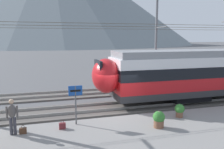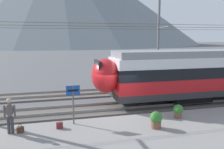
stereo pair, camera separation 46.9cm
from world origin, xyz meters
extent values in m
plane|color=#565659|center=(0.00, 0.00, 0.00)|extent=(400.00, 400.00, 0.00)
cube|color=gray|center=(0.00, -4.81, 0.15)|extent=(120.00, 7.61, 0.31)
cube|color=#5B5651|center=(0.00, 1.37, 0.06)|extent=(120.00, 3.00, 0.12)
cube|color=gray|center=(0.00, 0.65, 0.20)|extent=(120.00, 0.07, 0.16)
cube|color=gray|center=(0.00, 2.09, 0.20)|extent=(120.00, 0.07, 0.16)
cube|color=#5B5651|center=(0.00, 5.94, 0.06)|extent=(120.00, 3.00, 0.12)
cube|color=gray|center=(0.00, 5.23, 0.20)|extent=(120.00, 0.07, 0.16)
cube|color=gray|center=(0.00, 6.66, 0.20)|extent=(120.00, 0.07, 0.16)
cube|color=black|center=(5.64, 1.37, 0.49)|extent=(2.80, 2.28, 0.42)
ellipsoid|color=red|center=(-0.40, 1.37, 2.27)|extent=(1.80, 2.62, 2.25)
cube|color=black|center=(-0.90, 1.37, 2.70)|extent=(0.16, 1.71, 1.19)
cylinder|color=#473823|center=(8.51, 1.37, 5.63)|extent=(45.96, 0.02, 0.02)
cylinder|color=slate|center=(6.36, 7.81, 4.18)|extent=(0.24, 0.24, 8.36)
cube|color=slate|center=(6.36, 6.88, 5.71)|extent=(0.10, 2.17, 0.10)
cylinder|color=#473823|center=(6.36, 5.94, 5.46)|extent=(45.96, 0.02, 0.02)
cylinder|color=#59595B|center=(-2.77, -1.61, 1.32)|extent=(0.08, 0.08, 2.03)
cube|color=#19479E|center=(-2.77, -1.61, 2.08)|extent=(0.70, 0.06, 0.50)
cube|color=black|center=(-2.77, -1.65, 2.08)|extent=(0.52, 0.01, 0.10)
cylinder|color=#383842|center=(-5.81, -2.14, 0.72)|extent=(0.14, 0.14, 0.82)
cylinder|color=#383842|center=(-5.65, -2.14, 0.72)|extent=(0.14, 0.14, 0.82)
ellipsoid|color=#514C4C|center=(-5.73, -2.14, 1.44)|extent=(0.36, 0.22, 0.62)
sphere|color=tan|center=(-5.73, -2.14, 1.89)|extent=(0.22, 0.22, 0.22)
cylinder|color=#514C4C|center=(-5.95, -2.14, 1.39)|extent=(0.09, 0.09, 0.58)
cylinder|color=#514C4C|center=(-5.51, -2.14, 1.39)|extent=(0.09, 0.09, 0.58)
cube|color=#472D1E|center=(-5.31, -2.14, 0.44)|extent=(0.32, 0.18, 0.28)
torus|color=#472D1E|center=(-5.31, -2.14, 0.63)|extent=(0.16, 0.02, 0.16)
cube|color=maroon|center=(-3.50, -2.06, 0.46)|extent=(0.32, 0.18, 0.30)
torus|color=maroon|center=(-3.50, -2.06, 0.66)|extent=(0.16, 0.02, 0.16)
cylinder|color=brown|center=(1.13, -3.20, 0.49)|extent=(0.50, 0.50, 0.36)
sphere|color=#33752D|center=(1.13, -3.20, 0.85)|extent=(0.60, 0.60, 0.60)
sphere|color=#DB5193|center=(1.13, -3.20, 0.98)|extent=(0.33, 0.33, 0.33)
cylinder|color=brown|center=(2.97, -2.13, 0.47)|extent=(0.39, 0.39, 0.33)
sphere|color=#33752D|center=(2.97, -2.13, 0.79)|extent=(0.54, 0.54, 0.54)
sphere|color=red|center=(2.97, -2.13, 0.92)|extent=(0.30, 0.30, 0.30)
camera|label=1|loc=(-4.20, -13.30, 4.75)|focal=37.73mm
camera|label=2|loc=(-3.75, -13.43, 4.75)|focal=37.73mm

